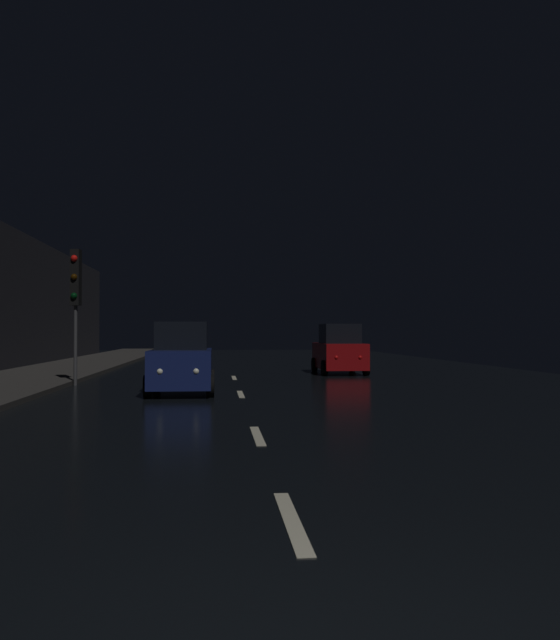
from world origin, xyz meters
TOP-DOWN VIEW (x-y plane):
  - ground at (0.00, 24.50)m, footprint 27.89×84.00m
  - sidewalk_left at (-7.75, 24.50)m, footprint 4.40×84.00m
  - lane_centerline at (0.00, 12.89)m, footprint 0.16×22.86m
  - traffic_light_far_left at (-5.45, 20.30)m, footprint 0.35×0.47m
  - car_approaching_headlights at (-1.72, 17.13)m, footprint 1.93×4.17m
  - car_parked_right_far at (4.65, 26.17)m, footprint 1.97×4.28m

SIDE VIEW (x-z plane):
  - ground at x=0.00m, z-range -0.02..0.00m
  - lane_centerline at x=0.00m, z-range 0.00..0.01m
  - sidewalk_left at x=-7.75m, z-range 0.00..0.15m
  - car_approaching_headlights at x=-1.72m, z-range -0.09..2.01m
  - car_parked_right_far at x=4.65m, z-range -0.09..2.06m
  - traffic_light_far_left at x=-5.45m, z-range 1.02..5.62m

